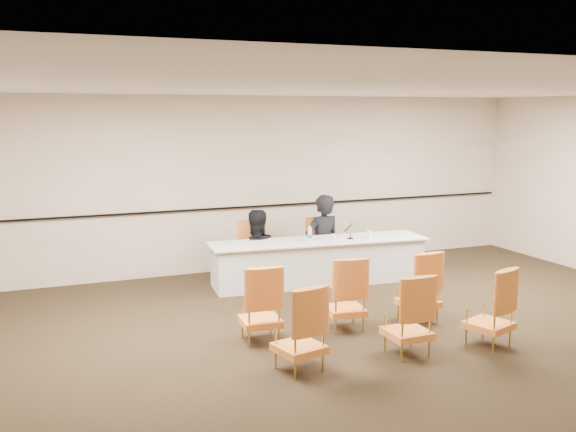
# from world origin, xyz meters

# --- Properties ---
(floor) EXTENTS (10.00, 10.00, 0.00)m
(floor) POSITION_xyz_m (0.00, 0.00, 0.00)
(floor) COLOR black
(floor) RESTS_ON ground
(ceiling) EXTENTS (10.00, 10.00, 0.00)m
(ceiling) POSITION_xyz_m (0.00, 0.00, 3.00)
(ceiling) COLOR white
(ceiling) RESTS_ON ground
(wall_back) EXTENTS (10.00, 0.04, 3.00)m
(wall_back) POSITION_xyz_m (0.00, 4.00, 1.50)
(wall_back) COLOR beige
(wall_back) RESTS_ON ground
(wall_rail) EXTENTS (9.80, 0.04, 0.03)m
(wall_rail) POSITION_xyz_m (0.00, 3.96, 1.10)
(wall_rail) COLOR black
(wall_rail) RESTS_ON wall_back
(panel_table) EXTENTS (3.57, 1.14, 0.70)m
(panel_table) POSITION_xyz_m (0.42, 2.63, 0.35)
(panel_table) COLOR silver
(panel_table) RESTS_ON ground
(panelist_main) EXTENTS (0.72, 0.53, 1.82)m
(panelist_main) POSITION_xyz_m (0.72, 3.14, 0.45)
(panelist_main) COLOR black
(panelist_main) RESTS_ON ground
(panelist_main_chair) EXTENTS (0.54, 0.54, 0.95)m
(panelist_main_chair) POSITION_xyz_m (0.72, 3.14, 0.47)
(panelist_main_chair) COLOR orange
(panelist_main_chair) RESTS_ON ground
(panelist_second) EXTENTS (0.82, 0.64, 1.67)m
(panelist_second) POSITION_xyz_m (-0.44, 3.25, 0.32)
(panelist_second) COLOR black
(panelist_second) RESTS_ON ground
(panelist_second_chair) EXTENTS (0.54, 0.54, 0.95)m
(panelist_second_chair) POSITION_xyz_m (-0.44, 3.25, 0.47)
(panelist_second_chair) COLOR orange
(panelist_second_chair) RESTS_ON ground
(papers) EXTENTS (0.31, 0.23, 0.00)m
(papers) POSITION_xyz_m (0.86, 2.58, 0.70)
(papers) COLOR white
(papers) RESTS_ON panel_table
(microphone) EXTENTS (0.12, 0.21, 0.28)m
(microphone) POSITION_xyz_m (0.92, 2.52, 0.84)
(microphone) COLOR black
(microphone) RESTS_ON panel_table
(water_bottle) EXTENTS (0.08, 0.08, 0.24)m
(water_bottle) POSITION_xyz_m (0.27, 2.65, 0.82)
(water_bottle) COLOR teal
(water_bottle) RESTS_ON panel_table
(drinking_glass) EXTENTS (0.09, 0.09, 0.10)m
(drinking_glass) POSITION_xyz_m (0.64, 2.55, 0.75)
(drinking_glass) COLOR white
(drinking_glass) RESTS_ON panel_table
(coffee_cup) EXTENTS (0.09, 0.09, 0.13)m
(coffee_cup) POSITION_xyz_m (1.24, 2.46, 0.77)
(coffee_cup) COLOR white
(coffee_cup) RESTS_ON panel_table
(aud_chair_front_left) EXTENTS (0.54, 0.54, 0.95)m
(aud_chair_front_left) POSITION_xyz_m (-1.35, 0.49, 0.47)
(aud_chair_front_left) COLOR orange
(aud_chair_front_left) RESTS_ON ground
(aud_chair_front_mid) EXTENTS (0.57, 0.57, 0.95)m
(aud_chair_front_mid) POSITION_xyz_m (-0.21, 0.50, 0.47)
(aud_chair_front_mid) COLOR orange
(aud_chair_front_mid) RESTS_ON ground
(aud_chair_front_right) EXTENTS (0.54, 0.54, 0.95)m
(aud_chair_front_right) POSITION_xyz_m (0.83, 0.42, 0.47)
(aud_chair_front_right) COLOR orange
(aud_chair_front_right) RESTS_ON ground
(aud_chair_back_left) EXTENTS (0.60, 0.60, 0.95)m
(aud_chair_back_left) POSITION_xyz_m (-1.26, -0.50, 0.47)
(aud_chair_back_left) COLOR orange
(aud_chair_back_left) RESTS_ON ground
(aud_chair_back_mid) EXTENTS (0.50, 0.50, 0.95)m
(aud_chair_back_mid) POSITION_xyz_m (0.05, -0.54, 0.47)
(aud_chair_back_mid) COLOR orange
(aud_chair_back_mid) RESTS_ON ground
(aud_chair_back_right) EXTENTS (0.63, 0.63, 0.95)m
(aud_chair_back_right) POSITION_xyz_m (1.09, -0.66, 0.47)
(aud_chair_back_right) COLOR orange
(aud_chair_back_right) RESTS_ON ground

